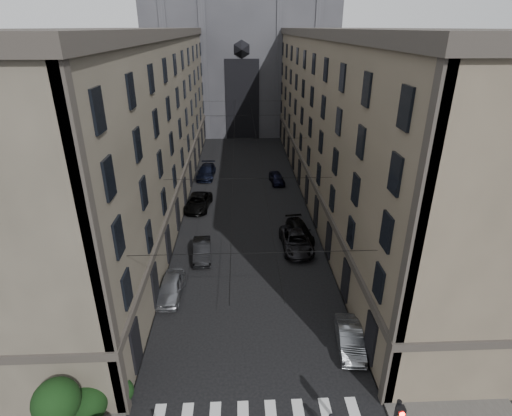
{
  "coord_description": "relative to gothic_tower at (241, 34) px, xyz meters",
  "views": [
    {
      "loc": [
        -0.69,
        -9.17,
        18.97
      ],
      "look_at": [
        0.29,
        13.66,
        8.59
      ],
      "focal_mm": 28.0,
      "sensor_mm": 36.0,
      "label": 1
    }
  ],
  "objects": [
    {
      "name": "sidewalk_left",
      "position": [
        -10.5,
        -38.96,
        -17.72
      ],
      "size": [
        7.0,
        80.0,
        0.15
      ],
      "primitive_type": "cube",
      "color": "#383533",
      "rests_on": "ground"
    },
    {
      "name": "sidewalk_right",
      "position": [
        10.5,
        -38.96,
        -17.72
      ],
      "size": [
        7.0,
        80.0,
        0.15
      ],
      "primitive_type": "cube",
      "color": "#383533",
      "rests_on": "ground"
    },
    {
      "name": "building_left",
      "position": [
        -13.44,
        -38.96,
        -8.45
      ],
      "size": [
        13.6,
        60.6,
        18.85
      ],
      "color": "#4D473B",
      "rests_on": "ground"
    },
    {
      "name": "building_right",
      "position": [
        13.44,
        -38.96,
        -8.45
      ],
      "size": [
        13.6,
        60.6,
        18.85
      ],
      "color": "brown",
      "rests_on": "ground"
    },
    {
      "name": "gothic_tower",
      "position": [
        0.0,
        0.0,
        0.0
      ],
      "size": [
        35.0,
        23.0,
        58.0
      ],
      "color": "#2D2D33",
      "rests_on": "ground"
    },
    {
      "name": "shrub_cluster",
      "position": [
        -8.72,
        -69.95,
        -16.0
      ],
      "size": [
        3.9,
        4.4,
        3.9
      ],
      "color": "black",
      "rests_on": "sidewalk_left"
    },
    {
      "name": "tram_wires",
      "position": [
        0.0,
        -39.33,
        -10.55
      ],
      "size": [
        14.0,
        60.0,
        0.43
      ],
      "color": "black",
      "rests_on": "ground"
    },
    {
      "name": "car_left_near",
      "position": [
        -6.15,
        -58.59,
        -17.02
      ],
      "size": [
        2.02,
        4.66,
        1.56
      ],
      "primitive_type": "imported",
      "rotation": [
        0.0,
        0.0,
        -0.04
      ],
      "color": "gray",
      "rests_on": "ground"
    },
    {
      "name": "car_left_midnear",
      "position": [
        -4.2,
        -53.0,
        -17.06
      ],
      "size": [
        1.86,
        4.55,
        1.47
      ],
      "primitive_type": "imported",
      "rotation": [
        0.0,
        0.0,
        0.07
      ],
      "color": "black",
      "rests_on": "ground"
    },
    {
      "name": "car_left_midfar",
      "position": [
        -5.49,
        -42.26,
        -17.04
      ],
      "size": [
        3.14,
        5.73,
        1.52
      ],
      "primitive_type": "imported",
      "rotation": [
        0.0,
        0.0,
        -0.12
      ],
      "color": "black",
      "rests_on": "ground"
    },
    {
      "name": "car_left_far",
      "position": [
        -5.31,
        -31.79,
        -17.0
      ],
      "size": [
        2.56,
        5.63,
        1.6
      ],
      "primitive_type": "imported",
      "rotation": [
        0.0,
        0.0,
        -0.06
      ],
      "color": "black",
      "rests_on": "ground"
    },
    {
      "name": "car_right_near",
      "position": [
        6.2,
        -64.53,
        -17.08
      ],
      "size": [
        1.96,
        4.47,
        1.43
      ],
      "primitive_type": "imported",
      "rotation": [
        0.0,
        0.0,
        -0.11
      ],
      "color": "slate",
      "rests_on": "ground"
    },
    {
      "name": "car_right_midnear",
      "position": [
        4.45,
        -51.8,
        -17.0
      ],
      "size": [
        2.82,
        5.84,
        1.6
      ],
      "primitive_type": "imported",
      "rotation": [
        0.0,
        0.0,
        0.03
      ],
      "color": "black",
      "rests_on": "ground"
    },
    {
      "name": "car_right_midfar",
      "position": [
        5.07,
        -49.54,
        -17.09
      ],
      "size": [
        2.64,
        5.11,
        1.42
      ],
      "primitive_type": "imported",
      "rotation": [
        0.0,
        0.0,
        0.14
      ],
      "color": "black",
      "rests_on": "ground"
    },
    {
      "name": "car_right_far",
      "position": [
        4.2,
        -34.5,
        -17.09
      ],
      "size": [
        2.12,
        4.31,
        1.42
      ],
      "primitive_type": "imported",
      "rotation": [
        0.0,
        0.0,
        0.11
      ],
      "color": "black",
      "rests_on": "ground"
    }
  ]
}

